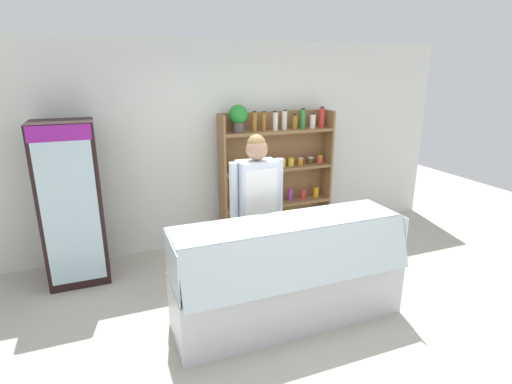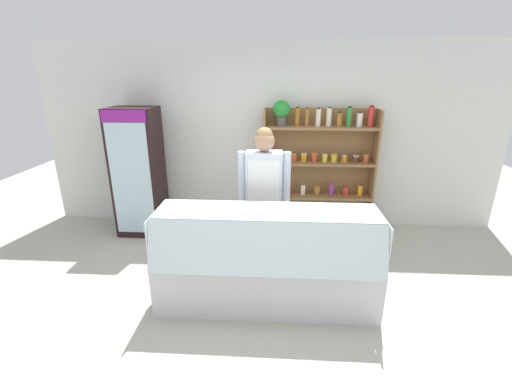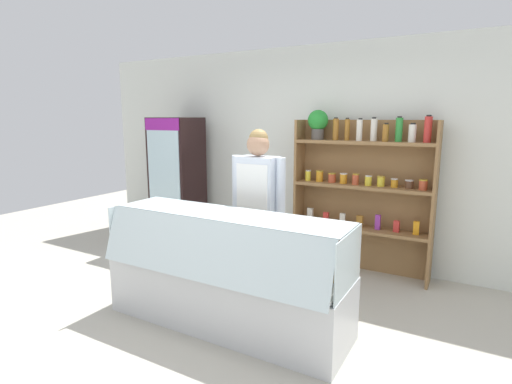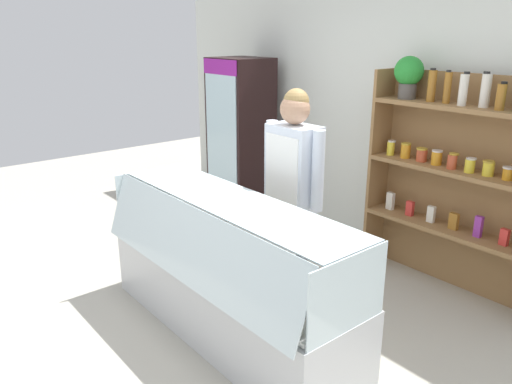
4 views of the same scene
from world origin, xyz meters
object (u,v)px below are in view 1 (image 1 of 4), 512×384
(deli_display_case, at_px, (288,290))
(shop_clerk, at_px, (257,200))
(drinks_fridge, at_px, (72,204))
(shelving_unit, at_px, (273,166))

(deli_display_case, height_order, shop_clerk, shop_clerk)
(deli_display_case, relative_size, shop_clerk, 1.28)
(drinks_fridge, distance_m, shelving_unit, 2.55)
(drinks_fridge, relative_size, shop_clerk, 1.07)
(drinks_fridge, xyz_separation_m, shop_clerk, (1.83, -0.92, 0.10))
(drinks_fridge, xyz_separation_m, deli_display_case, (1.89, -1.59, -0.60))
(drinks_fridge, bearing_deg, deli_display_case, -40.17)
(shelving_unit, bearing_deg, deli_display_case, -109.42)
(shelving_unit, relative_size, deli_display_case, 0.87)
(shelving_unit, distance_m, shop_clerk, 1.36)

